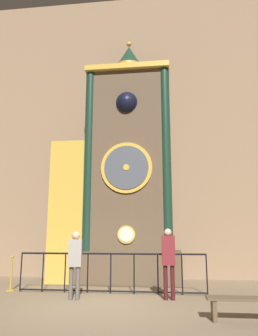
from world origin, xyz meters
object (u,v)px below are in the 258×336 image
(visitor_far, at_px, (169,257))
(visitor_near, at_px, (75,258))
(visitor_bench, at_px, (242,304))
(clock_tower, at_px, (119,175))
(stanchion_post, at_px, (11,279))

(visitor_far, bearing_deg, visitor_near, -176.47)
(visitor_near, bearing_deg, visitor_far, -3.46)
(visitor_near, xyz_separation_m, visitor_bench, (3.83, -1.66, -0.71))
(clock_tower, distance_m, stanchion_post, 4.95)
(visitor_near, distance_m, stanchion_post, 2.61)
(visitor_near, xyz_separation_m, visitor_far, (2.42, 0.27, 0.04))
(visitor_near, relative_size, visitor_far, 0.96)
(clock_tower, xyz_separation_m, visitor_bench, (3.17, -4.78, -3.47))
(visitor_far, bearing_deg, clock_tower, 118.87)
(visitor_far, bearing_deg, visitor_bench, -56.88)
(clock_tower, distance_m, visitor_far, 4.31)
(visitor_far, relative_size, stanchion_post, 1.74)
(clock_tower, xyz_separation_m, visitor_near, (-0.66, -3.12, -2.76))
(clock_tower, height_order, visitor_near, clock_tower)
(stanchion_post, bearing_deg, visitor_bench, -24.44)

